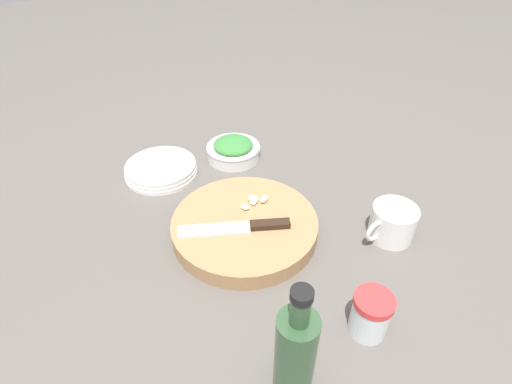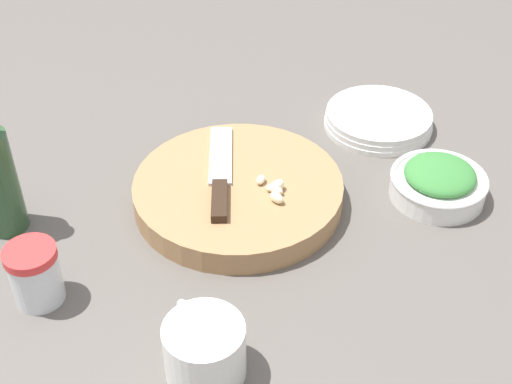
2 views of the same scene
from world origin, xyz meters
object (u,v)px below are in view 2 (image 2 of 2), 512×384
(coffee_mug, at_px, (204,350))
(plate_stack, at_px, (378,119))
(garlic_cloves, at_px, (274,189))
(spice_jar, at_px, (35,274))
(chef_knife, at_px, (220,176))
(herb_bowl, at_px, (439,182))
(cutting_board, at_px, (238,192))

(coffee_mug, bearing_deg, plate_stack, -145.85)
(garlic_cloves, xyz_separation_m, spice_jar, (0.35, 0.00, -0.00))
(chef_knife, height_order, herb_bowl, herb_bowl)
(garlic_cloves, distance_m, herb_bowl, 0.25)
(cutting_board, distance_m, spice_jar, 0.32)
(chef_knife, xyz_separation_m, garlic_cloves, (-0.05, 0.07, 0.00))
(coffee_mug, height_order, plate_stack, coffee_mug)
(cutting_board, height_order, chef_knife, chef_knife)
(cutting_board, bearing_deg, spice_jar, 9.51)
(plate_stack, bearing_deg, coffee_mug, 34.15)
(garlic_cloves, xyz_separation_m, herb_bowl, (-0.24, 0.08, -0.02))
(spice_jar, relative_size, plate_stack, 0.45)
(spice_jar, bearing_deg, herb_bowl, 172.55)
(garlic_cloves, bearing_deg, chef_knife, -51.26)
(cutting_board, distance_m, coffee_mug, 0.31)
(garlic_cloves, height_order, plate_stack, garlic_cloves)
(herb_bowl, xyz_separation_m, spice_jar, (0.58, -0.08, 0.02))
(spice_jar, bearing_deg, cutting_board, -170.49)
(plate_stack, bearing_deg, chef_knife, 8.53)
(chef_knife, relative_size, herb_bowl, 1.50)
(chef_knife, distance_m, spice_jar, 0.30)
(cutting_board, relative_size, chef_knife, 1.43)
(coffee_mug, bearing_deg, chef_knife, -119.22)
(chef_knife, bearing_deg, spice_jar, -139.36)
(herb_bowl, height_order, plate_stack, herb_bowl)
(cutting_board, height_order, herb_bowl, herb_bowl)
(garlic_cloves, relative_size, spice_jar, 0.87)
(cutting_board, bearing_deg, plate_stack, -167.42)
(herb_bowl, bearing_deg, spice_jar, -7.45)
(garlic_cloves, relative_size, coffee_mug, 0.59)
(herb_bowl, distance_m, spice_jar, 0.59)
(coffee_mug, distance_m, plate_stack, 0.58)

